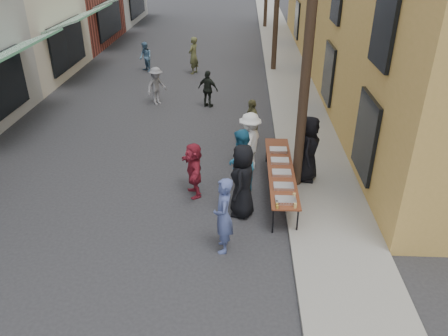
# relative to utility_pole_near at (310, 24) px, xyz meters

# --- Properties ---
(ground) EXTENTS (120.00, 120.00, 0.00)m
(ground) POSITION_rel_utility_pole_near_xyz_m (-4.30, -3.00, -4.50)
(ground) COLOR #28282B
(ground) RESTS_ON ground
(sidewalk) EXTENTS (2.20, 60.00, 0.10)m
(sidewalk) POSITION_rel_utility_pole_near_xyz_m (0.70, 12.00, -4.45)
(sidewalk) COLOR gray
(sidewalk) RESTS_ON ground
(utility_pole_near) EXTENTS (0.26, 0.26, 9.00)m
(utility_pole_near) POSITION_rel_utility_pole_near_xyz_m (0.00, 0.00, 0.00)
(utility_pole_near) COLOR #2D2116
(utility_pole_near) RESTS_ON ground
(serving_table) EXTENTS (0.70, 4.00, 0.75)m
(serving_table) POSITION_rel_utility_pole_near_xyz_m (-0.50, -0.38, -3.79)
(serving_table) COLOR brown
(serving_table) RESTS_ON ground
(catering_tray_sausage) EXTENTS (0.50, 0.33, 0.08)m
(catering_tray_sausage) POSITION_rel_utility_pole_near_xyz_m (-0.50, -2.03, -3.71)
(catering_tray_sausage) COLOR maroon
(catering_tray_sausage) RESTS_ON serving_table
(catering_tray_foil_b) EXTENTS (0.50, 0.33, 0.08)m
(catering_tray_foil_b) POSITION_rel_utility_pole_near_xyz_m (-0.50, -1.38, -3.71)
(catering_tray_foil_b) COLOR #B2B2B7
(catering_tray_foil_b) RESTS_ON serving_table
(catering_tray_buns) EXTENTS (0.50, 0.33, 0.08)m
(catering_tray_buns) POSITION_rel_utility_pole_near_xyz_m (-0.50, -0.68, -3.71)
(catering_tray_buns) COLOR tan
(catering_tray_buns) RESTS_ON serving_table
(catering_tray_foil_d) EXTENTS (0.50, 0.33, 0.08)m
(catering_tray_foil_d) POSITION_rel_utility_pole_near_xyz_m (-0.50, 0.02, -3.71)
(catering_tray_foil_d) COLOR #B2B2B7
(catering_tray_foil_d) RESTS_ON serving_table
(catering_tray_buns_end) EXTENTS (0.50, 0.33, 0.08)m
(catering_tray_buns_end) POSITION_rel_utility_pole_near_xyz_m (-0.50, 0.72, -3.71)
(catering_tray_buns_end) COLOR tan
(catering_tray_buns_end) RESTS_ON serving_table
(condiment_jar_a) EXTENTS (0.07, 0.07, 0.08)m
(condiment_jar_a) POSITION_rel_utility_pole_near_xyz_m (-0.72, -2.33, -3.71)
(condiment_jar_a) COLOR #A57F26
(condiment_jar_a) RESTS_ON serving_table
(condiment_jar_b) EXTENTS (0.07, 0.07, 0.08)m
(condiment_jar_b) POSITION_rel_utility_pole_near_xyz_m (-0.72, -2.23, -3.71)
(condiment_jar_b) COLOR #A57F26
(condiment_jar_b) RESTS_ON serving_table
(condiment_jar_c) EXTENTS (0.07, 0.07, 0.08)m
(condiment_jar_c) POSITION_rel_utility_pole_near_xyz_m (-0.72, -2.13, -3.71)
(condiment_jar_c) COLOR #A57F26
(condiment_jar_c) RESTS_ON serving_table
(cup_stack) EXTENTS (0.08, 0.08, 0.12)m
(cup_stack) POSITION_rel_utility_pole_near_xyz_m (-0.30, -2.28, -3.69)
(cup_stack) COLOR tan
(cup_stack) RESTS_ON serving_table
(guest_front_a) EXTENTS (0.78, 1.05, 1.94)m
(guest_front_a) POSITION_rel_utility_pole_near_xyz_m (-1.54, -1.46, -3.53)
(guest_front_a) COLOR black
(guest_front_a) RESTS_ON ground
(guest_front_b) EXTENTS (0.48, 0.69, 1.83)m
(guest_front_b) POSITION_rel_utility_pole_near_xyz_m (-1.95, -2.92, -3.58)
(guest_front_b) COLOR #49568E
(guest_front_b) RESTS_ON ground
(guest_front_c) EXTENTS (0.98, 1.12, 1.94)m
(guest_front_c) POSITION_rel_utility_pole_near_xyz_m (-1.60, -0.57, -3.53)
(guest_front_c) COLOR #22688E
(guest_front_c) RESTS_ON ground
(guest_front_d) EXTENTS (1.07, 1.36, 1.84)m
(guest_front_d) POSITION_rel_utility_pole_near_xyz_m (-1.34, 0.94, -3.58)
(guest_front_d) COLOR white
(guest_front_d) RESTS_ON ground
(guest_front_e) EXTENTS (0.70, 1.04, 1.64)m
(guest_front_e) POSITION_rel_utility_pole_near_xyz_m (-1.27, 2.70, -3.68)
(guest_front_e) COLOR brown
(guest_front_e) RESTS_ON ground
(guest_queue_back) EXTENTS (0.86, 1.51, 1.55)m
(guest_queue_back) POSITION_rel_utility_pole_near_xyz_m (-2.86, -0.57, -3.73)
(guest_queue_back) COLOR maroon
(guest_queue_back) RESTS_ON ground
(server) EXTENTS (0.84, 1.07, 1.92)m
(server) POSITION_rel_utility_pole_near_xyz_m (0.30, 0.27, -3.44)
(server) COLOR black
(server) RESTS_ON sidewalk
(passerby_left) EXTENTS (1.08, 1.17, 1.58)m
(passerby_left) POSITION_rel_utility_pole_near_xyz_m (-5.19, 6.63, -3.71)
(passerby_left) COLOR slate
(passerby_left) RESTS_ON ground
(passerby_mid) EXTENTS (0.97, 0.71, 1.53)m
(passerby_mid) POSITION_rel_utility_pole_near_xyz_m (-3.01, 6.39, -3.74)
(passerby_mid) COLOR black
(passerby_mid) RESTS_ON ground
(passerby_right) EXTENTS (0.68, 0.80, 1.85)m
(passerby_right) POSITION_rel_utility_pole_near_xyz_m (-4.13, 11.29, -3.57)
(passerby_right) COLOR brown
(passerby_right) RESTS_ON ground
(passerby_far) EXTENTS (0.90, 0.93, 1.51)m
(passerby_far) POSITION_rel_utility_pole_near_xyz_m (-6.66, 11.53, -3.75)
(passerby_far) COLOR teal
(passerby_far) RESTS_ON ground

